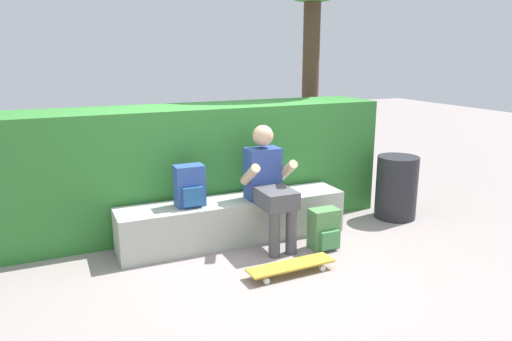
% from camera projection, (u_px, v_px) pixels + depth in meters
% --- Properties ---
extents(ground_plane, '(24.00, 24.00, 0.00)m').
position_uv_depth(ground_plane, '(248.00, 253.00, 4.61)').
color(ground_plane, gray).
extents(bench_main, '(2.35, 0.46, 0.44)m').
position_uv_depth(bench_main, '(234.00, 220.00, 4.88)').
color(bench_main, '#ACB0A1').
rests_on(bench_main, ground).
extents(person_skater, '(0.49, 0.62, 1.19)m').
position_uv_depth(person_skater, '(269.00, 182.00, 4.71)').
color(person_skater, '#2D4793').
rests_on(person_skater, ground).
extents(skateboard_near_person, '(0.81, 0.23, 0.09)m').
position_uv_depth(skateboard_near_person, '(291.00, 266.00, 4.17)').
color(skateboard_near_person, gold).
rests_on(skateboard_near_person, ground).
extents(backpack_on_bench, '(0.28, 0.23, 0.40)m').
position_uv_depth(backpack_on_bench, '(190.00, 186.00, 4.59)').
color(backpack_on_bench, '#2D4C99').
rests_on(backpack_on_bench, bench_main).
extents(backpack_on_ground, '(0.28, 0.23, 0.40)m').
position_uv_depth(backpack_on_ground, '(324.00, 229.00, 4.70)').
color(backpack_on_ground, '#51894C').
rests_on(backpack_on_ground, ground).
extents(hedge_row, '(4.56, 0.77, 1.33)m').
position_uv_depth(hedge_row, '(182.00, 168.00, 5.21)').
color(hedge_row, '#317A31').
rests_on(hedge_row, ground).
extents(trash_bin, '(0.47, 0.47, 0.73)m').
position_uv_depth(trash_bin, '(396.00, 187.00, 5.54)').
color(trash_bin, '#232328').
rests_on(trash_bin, ground).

